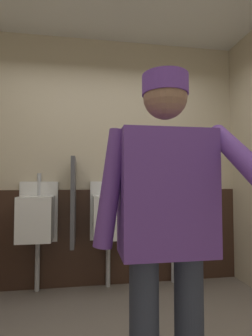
% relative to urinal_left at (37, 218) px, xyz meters
% --- Properties ---
extents(wall_back, '(3.81, 0.12, 2.81)m').
position_rel_urinal_left_xyz_m(wall_back, '(0.68, 0.22, 0.63)').
color(wall_back, beige).
rests_on(wall_back, ground_plane).
extents(wainscot_band_back, '(3.21, 0.03, 1.06)m').
position_rel_urinal_left_xyz_m(wainscot_band_back, '(0.68, 0.14, -0.25)').
color(wainscot_band_back, '#382319').
rests_on(wainscot_band_back, ground_plane).
extents(urinal_left, '(0.40, 0.34, 1.24)m').
position_rel_urinal_left_xyz_m(urinal_left, '(0.00, 0.00, 0.00)').
color(urinal_left, white).
rests_on(urinal_left, ground_plane).
extents(urinal_middle, '(0.40, 0.34, 1.24)m').
position_rel_urinal_left_xyz_m(urinal_middle, '(0.75, 0.00, 0.00)').
color(urinal_middle, white).
rests_on(urinal_middle, ground_plane).
extents(urinal_right, '(0.40, 0.34, 1.24)m').
position_rel_urinal_left_xyz_m(urinal_right, '(1.50, 0.00, 0.00)').
color(urinal_right, white).
rests_on(urinal_right, ground_plane).
extents(privacy_divider_panel, '(0.04, 0.40, 0.90)m').
position_rel_urinal_left_xyz_m(privacy_divider_panel, '(0.37, -0.07, 0.17)').
color(privacy_divider_panel, '#4C4C51').
extents(person, '(0.66, 0.60, 1.68)m').
position_rel_urinal_left_xyz_m(person, '(0.88, -1.60, 0.21)').
color(person, '#2D3342').
rests_on(person, ground_plane).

